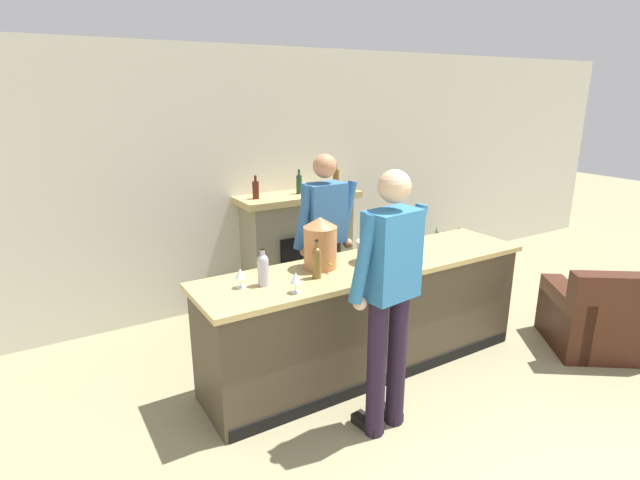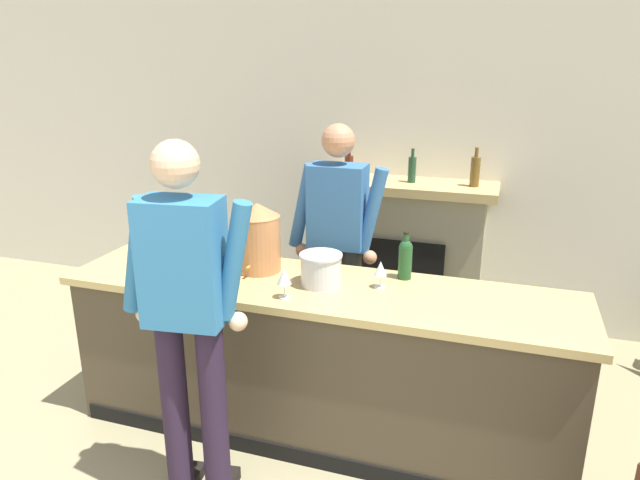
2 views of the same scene
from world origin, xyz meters
The scene contains 14 objects.
wall_back_panel centered at (0.00, 4.45, 1.38)m, with size 12.00×0.07×2.75m.
bar_counter centered at (0.23, 2.56, 0.48)m, with size 2.91×0.72×0.95m.
fireplace_stone centered at (0.46, 4.19, 0.62)m, with size 1.37×0.52×1.52m.
person_customer centered at (-0.16, 1.83, 1.03)m, with size 0.65×0.34×1.85m.
person_bartender centered at (0.17, 3.15, 0.99)m, with size 0.66×0.30×1.78m.
copper_dispenser centered at (-0.18, 2.67, 1.16)m, with size 0.27×0.31×0.41m.
ice_bucket_steel centered at (0.25, 2.57, 1.04)m, with size 0.24×0.24×0.18m.
wine_bottle_cabernet_heavy centered at (-0.32, 2.49, 1.09)m, with size 0.07×0.07×0.30m.
wine_bottle_burgundy_dark centered at (-0.72, 2.56, 1.08)m, with size 0.08×0.08×0.28m.
wine_bottle_chardonnay_pale centered at (0.67, 2.81, 1.08)m, with size 0.08×0.08×0.28m.
wine_glass_near_bucket centered at (0.57, 2.63, 1.06)m, with size 0.07×0.07×0.15m.
wine_glass_mid_counter centered at (-0.59, 2.32, 1.06)m, with size 0.08×0.08×0.15m.
wine_glass_front_left centered at (0.12, 2.33, 1.07)m, with size 0.08×0.08×0.17m.
wine_glass_by_dispenser centered at (-0.88, 2.61, 1.06)m, with size 0.08×0.08×0.15m.
Camera 2 is at (1.17, -0.25, 2.17)m, focal length 32.00 mm.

